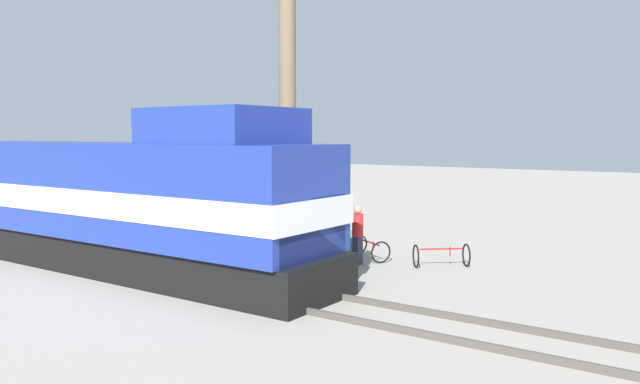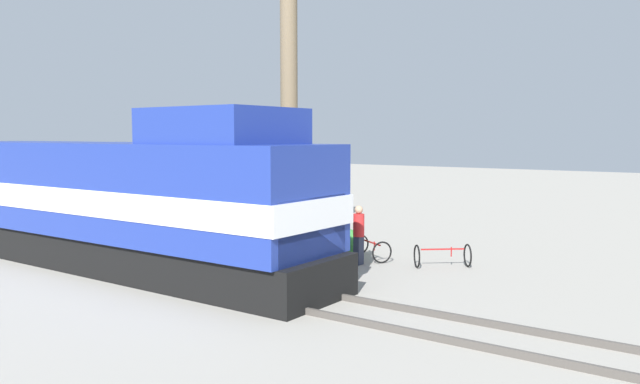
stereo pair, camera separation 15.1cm
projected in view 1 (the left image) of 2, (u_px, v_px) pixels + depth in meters
name	position (u px, v px, depth m)	size (l,w,h in m)	color
ground_plane	(172.00, 278.00, 17.10)	(120.00, 120.00, 0.00)	gray
rail_near	(151.00, 280.00, 16.51)	(0.08, 34.55, 0.15)	#4C4742
rail_far	(191.00, 270.00, 17.68)	(0.08, 34.55, 0.15)	#4C4742
locomotive	(117.00, 201.00, 18.20)	(3.10, 15.64, 4.57)	black
utility_pole	(287.00, 95.00, 20.78)	(1.80, 0.58, 10.42)	#726047
vendor_umbrella	(306.00, 201.00, 19.81)	(2.02, 2.02, 2.05)	#4C4C4C
billboard_sign	(226.00, 177.00, 21.25)	(1.97, 0.12, 3.42)	#595959
shrub_cluster	(344.00, 243.00, 19.94)	(0.95, 0.95, 0.95)	#388C38
person_bystander	(358.00, 232.00, 18.76)	(0.34, 0.34, 1.80)	#2D3347
bicycle	(369.00, 248.00, 19.71)	(1.40, 1.70, 0.68)	black
bicycle_spare	(441.00, 255.00, 18.45)	(1.55, 1.65, 0.69)	black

